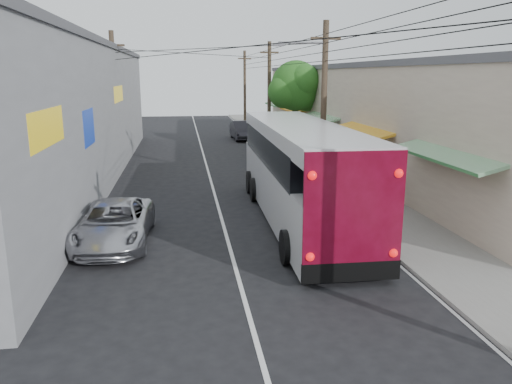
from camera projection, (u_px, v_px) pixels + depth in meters
ground at (253, 331)px, 11.17m from camera, size 120.00×120.00×0.00m
sidewalk at (311, 165)px, 31.33m from camera, size 3.00×80.00×0.12m
building_right at (370, 112)px, 33.18m from camera, size 7.09×40.00×6.25m
building_left at (47, 112)px, 26.45m from camera, size 7.20×36.00×7.25m
utility_poles at (257, 99)px, 30.23m from camera, size 11.80×45.28×8.00m
street_tree at (297, 87)px, 36.12m from camera, size 4.40×4.00×6.60m
coach_bus at (299, 171)px, 19.29m from camera, size 3.20×13.16×3.78m
jeepney at (114, 223)px, 16.79m from camera, size 2.50×5.14×1.41m
parked_suv at (301, 177)px, 24.10m from camera, size 2.21×5.41×1.57m
parked_car_mid at (263, 151)px, 32.85m from camera, size 2.07×4.12×1.35m
parked_car_far at (242, 130)px, 43.88m from camera, size 1.92×4.94×1.60m
pedestrian_near at (393, 186)px, 21.73m from camera, size 0.56×0.39×1.49m
pedestrian_far at (349, 163)px, 27.15m from camera, size 0.82×0.67×1.59m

